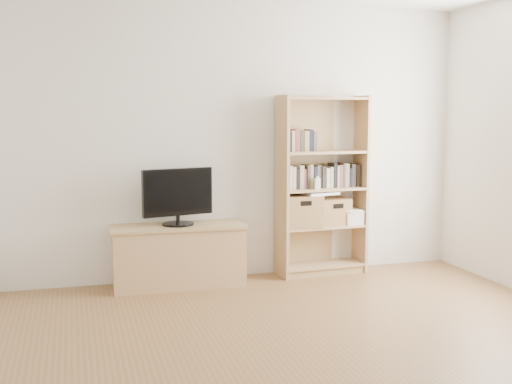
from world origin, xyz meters
name	(u,v)px	position (x,y,z in m)	size (l,w,h in m)	color
floor	(341,375)	(0.00, 0.00, 0.00)	(4.50, 5.00, 0.01)	brown
back_wall	(238,142)	(0.00, 2.50, 1.30)	(4.50, 0.02, 2.60)	silver
tv_stand	(179,257)	(-0.62, 2.28, 0.27)	(1.18, 0.44, 0.54)	tan
bookshelf	(322,186)	(0.81, 2.35, 0.87)	(0.87, 0.31, 1.74)	tan
television	(178,197)	(-0.62, 2.28, 0.82)	(0.66, 0.05, 0.52)	black
books_row_mid	(321,177)	(0.80, 2.36, 0.96)	(0.78, 0.15, 0.21)	#2D251E
books_row_upper	(304,140)	(0.61, 2.35, 1.32)	(0.42, 0.15, 0.22)	#2D251E
baby_monitor	(317,184)	(0.72, 2.24, 0.90)	(0.05, 0.03, 0.10)	white
basket_left	(300,211)	(0.57, 2.32, 0.64)	(0.37, 0.31, 0.31)	#AC834D
basket_right	(332,211)	(0.91, 2.35, 0.61)	(0.31, 0.26, 0.26)	#AC834D
laptop	(319,193)	(0.77, 2.32, 0.80)	(0.33, 0.23, 0.03)	silver
magazine_stack	(349,217)	(1.11, 2.36, 0.55)	(0.19, 0.27, 0.12)	beige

